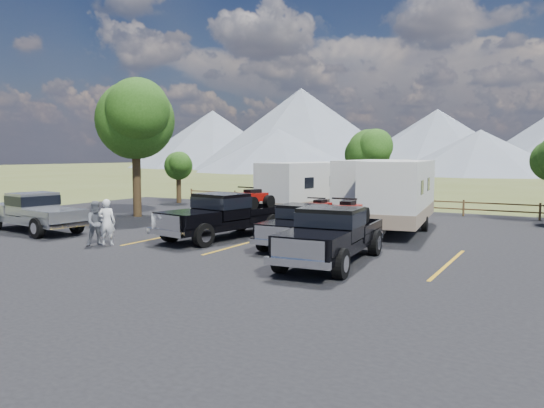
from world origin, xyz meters
The scene contains 17 objects.
ground centered at (0.00, 0.00, 0.00)m, with size 320.00×320.00×0.00m, color #535C27.
asphalt_lot centered at (0.00, 3.00, 0.02)m, with size 44.00×34.00×0.04m, color black.
stall_lines centered at (0.00, 4.00, 0.04)m, with size 12.12×5.50×0.01m.
tree_big_nw centered at (-12.55, 9.03, 5.60)m, with size 5.54×5.18×7.84m.
tree_north centered at (-2.03, 19.02, 3.83)m, with size 3.46×3.24×5.25m.
tree_nw_small centered at (-16.02, 17.01, 2.78)m, with size 2.59×2.43×3.85m.
rail_fence centered at (2.00, 18.50, 0.61)m, with size 36.12×0.12×1.00m.
mountain_range centered at (-7.63, 105.98, 7.87)m, with size 209.00×71.00×20.00m.
rig_left centered at (-3.50, 4.94, 1.08)m, with size 3.20×6.75×2.16m.
rig_center centered at (0.31, 4.93, 0.92)m, with size 2.03×5.53×1.83m.
rig_right centered at (2.59, 2.35, 1.04)m, with size 2.59×6.38×2.08m.
trailer_left centered at (-3.56, 13.41, 1.69)m, with size 3.27×9.10×3.14m.
trailer_center centered at (0.44, 12.99, 1.77)m, with size 3.15×9.56×3.31m.
trailer_right centered at (2.43, 10.66, 1.77)m, with size 3.43×9.55×3.30m.
pickup_silver centered at (-12.24, 2.05, 0.99)m, with size 6.33×2.87×1.83m.
person_a centered at (-6.58, 1.12, 0.96)m, with size 0.67×0.44×1.84m, color white.
person_b centered at (-6.86, 0.86, 0.93)m, with size 0.86×0.67×1.78m, color slate.
Camera 1 is at (9.40, -13.81, 3.65)m, focal length 35.00 mm.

